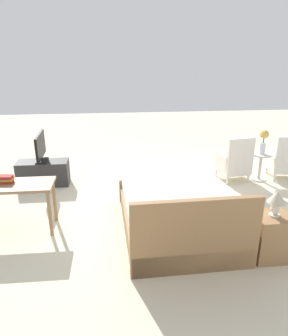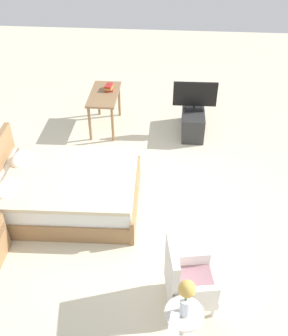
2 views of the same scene
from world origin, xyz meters
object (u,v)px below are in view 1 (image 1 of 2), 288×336
(nightstand, at_px, (271,237))
(book_stack, at_px, (5,179))
(armchair_by_window_left, at_px, (285,161))
(side_table, at_px, (260,164))
(tv_stand, at_px, (43,173))
(flower_vase, at_px, (264,139))
(bed, at_px, (177,212))
(vanity_desk, at_px, (16,191))
(table_lamp, at_px, (277,200))
(tv_flatscreen, at_px, (40,147))
(armchair_by_window_right, at_px, (235,163))

(nightstand, height_order, book_stack, book_stack)
(armchair_by_window_left, relative_size, side_table, 1.66)
(side_table, bearing_deg, tv_stand, -2.54)
(tv_stand, xyz_separation_m, book_stack, (0.17, 1.60, 0.53))
(side_table, bearing_deg, flower_vase, 180.00)
(bed, bearing_deg, tv_stand, -40.93)
(flower_vase, xyz_separation_m, nightstand, (0.98, 2.50, -0.55))
(bed, xyz_separation_m, vanity_desk, (2.26, -0.26, 0.32))
(table_lamp, distance_m, tv_stand, 4.28)
(tv_flatscreen, height_order, vanity_desk, tv_flatscreen)
(side_table, xyz_separation_m, book_stack, (4.44, 1.42, 0.42))
(nightstand, height_order, table_lamp, table_lamp)
(flower_vase, bearing_deg, tv_stand, -2.54)
(armchair_by_window_left, distance_m, tv_stand, 4.79)
(armchair_by_window_right, relative_size, nightstand, 1.55)
(armchair_by_window_right, height_order, nightstand, armchair_by_window_right)
(side_table, height_order, flower_vase, flower_vase)
(flower_vase, distance_m, vanity_desk, 4.54)
(side_table, bearing_deg, book_stack, 17.69)
(tv_flatscreen, bearing_deg, book_stack, 83.87)
(side_table, relative_size, table_lamp, 1.68)
(tv_flatscreen, bearing_deg, flower_vase, 177.46)
(bed, bearing_deg, book_stack, -7.88)
(table_lamp, bearing_deg, tv_stand, -39.25)
(nightstand, bearing_deg, flower_vase, -111.35)
(armchair_by_window_left, height_order, vanity_desk, armchair_by_window_left)
(book_stack, bearing_deg, armchair_by_window_left, -163.74)
(flower_vase, bearing_deg, armchair_by_window_left, -176.58)
(side_table, relative_size, nightstand, 0.93)
(side_table, distance_m, flower_vase, 0.50)
(armchair_by_window_right, distance_m, book_stack, 4.20)
(bed, bearing_deg, armchair_by_window_right, -130.31)
(armchair_by_window_left, distance_m, vanity_desk, 5.05)
(table_lamp, height_order, tv_flatscreen, tv_flatscreen)
(bed, distance_m, book_stack, 2.48)
(tv_stand, bearing_deg, tv_flatscreen, 1.34)
(bed, distance_m, tv_flatscreen, 3.00)
(armchair_by_window_left, height_order, book_stack, armchair_by_window_left)
(armchair_by_window_right, height_order, tv_flatscreen, tv_flatscreen)
(armchair_by_window_right, height_order, table_lamp, table_lamp)
(vanity_desk, bearing_deg, tv_stand, -90.81)
(armchair_by_window_left, distance_m, table_lamp, 2.97)
(bed, bearing_deg, tv_flatscreen, -40.90)
(table_lamp, xyz_separation_m, book_stack, (3.46, -1.08, -0.04))
(tv_flatscreen, bearing_deg, nightstand, 140.78)
(armchair_by_window_left, bearing_deg, tv_flatscreen, -1.89)
(bed, distance_m, armchair_by_window_right, 2.34)
(side_table, bearing_deg, armchair_by_window_left, -176.58)
(armchair_by_window_right, xyz_separation_m, book_stack, (3.92, 1.45, 0.40))
(tv_stand, distance_m, book_stack, 1.70)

